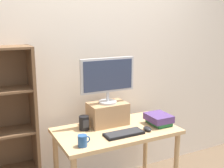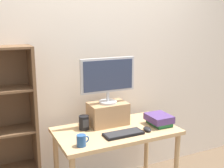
# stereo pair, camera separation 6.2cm
# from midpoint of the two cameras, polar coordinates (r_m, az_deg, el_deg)

# --- Properties ---
(back_wall) EXTENTS (7.00, 0.08, 2.60)m
(back_wall) POSITION_cam_midpoint_polar(r_m,az_deg,el_deg) (2.99, -2.58, 3.82)
(back_wall) COLOR beige
(back_wall) RESTS_ON ground_plane
(desk) EXTENTS (1.15, 0.64, 0.75)m
(desk) POSITION_cam_midpoint_polar(r_m,az_deg,el_deg) (2.75, 1.48, -11.05)
(desk) COLOR tan
(desk) RESTS_ON ground_plane
(riser_box) EXTENTS (0.38, 0.24, 0.22)m
(riser_box) POSITION_cam_midpoint_polar(r_m,az_deg,el_deg) (2.81, -0.20, -6.04)
(riser_box) COLOR #A87F56
(riser_box) RESTS_ON desk
(computer_monitor) EXTENTS (0.56, 0.18, 0.45)m
(computer_monitor) POSITION_cam_midpoint_polar(r_m,az_deg,el_deg) (2.71, -0.20, 1.35)
(computer_monitor) COLOR #B7B7BA
(computer_monitor) RESTS_ON riser_box
(keyboard) EXTENTS (0.37, 0.15, 0.02)m
(keyboard) POSITION_cam_midpoint_polar(r_m,az_deg,el_deg) (2.59, 2.95, -10.06)
(keyboard) COLOR black
(keyboard) RESTS_ON desk
(computer_mouse) EXTENTS (0.06, 0.10, 0.04)m
(computer_mouse) POSITION_cam_midpoint_polar(r_m,az_deg,el_deg) (2.69, 7.83, -9.08)
(computer_mouse) COLOR black
(computer_mouse) RESTS_ON desk
(book_stack) EXTENTS (0.21, 0.25, 0.11)m
(book_stack) POSITION_cam_midpoint_polar(r_m,az_deg,el_deg) (2.85, 10.15, -7.10)
(book_stack) COLOR #236B38
(book_stack) RESTS_ON desk
(coffee_mug) EXTENTS (0.11, 0.08, 0.10)m
(coffee_mug) POSITION_cam_midpoint_polar(r_m,az_deg,el_deg) (2.37, -5.44, -11.36)
(coffee_mug) COLOR #234C84
(coffee_mug) RESTS_ON desk
(desk_speaker) EXTENTS (0.10, 0.10, 0.13)m
(desk_speaker) POSITION_cam_midpoint_polar(r_m,az_deg,el_deg) (2.70, -5.05, -7.85)
(desk_speaker) COLOR black
(desk_speaker) RESTS_ON desk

